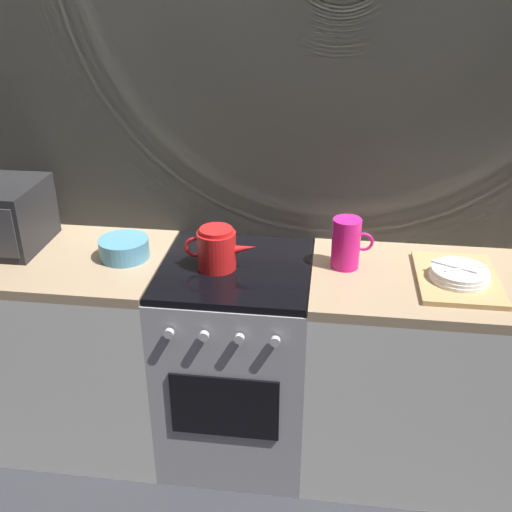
{
  "coord_description": "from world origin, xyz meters",
  "views": [
    {
      "loc": [
        0.35,
        -2.08,
        2.01
      ],
      "look_at": [
        0.08,
        0.0,
        0.95
      ],
      "focal_mm": 42.67,
      "sensor_mm": 36.0,
      "label": 1
    }
  ],
  "objects_px": {
    "mixing_bowl": "(124,248)",
    "pitcher": "(346,243)",
    "kettle": "(217,249)",
    "stove_unit": "(237,360)",
    "dish_pile": "(458,277)"
  },
  "relations": [
    {
      "from": "stove_unit",
      "to": "mixing_bowl",
      "type": "relative_size",
      "value": 4.5
    },
    {
      "from": "kettle",
      "to": "dish_pile",
      "type": "height_order",
      "value": "kettle"
    },
    {
      "from": "dish_pile",
      "to": "kettle",
      "type": "bearing_deg",
      "value": 179.97
    },
    {
      "from": "stove_unit",
      "to": "pitcher",
      "type": "height_order",
      "value": "pitcher"
    },
    {
      "from": "mixing_bowl",
      "to": "dish_pile",
      "type": "distance_m",
      "value": 1.3
    },
    {
      "from": "dish_pile",
      "to": "pitcher",
      "type": "bearing_deg",
      "value": 169.93
    },
    {
      "from": "stove_unit",
      "to": "kettle",
      "type": "bearing_deg",
      "value": -165.13
    },
    {
      "from": "pitcher",
      "to": "dish_pile",
      "type": "relative_size",
      "value": 0.5
    },
    {
      "from": "kettle",
      "to": "pitcher",
      "type": "xyz_separation_m",
      "value": [
        0.49,
        0.07,
        0.02
      ]
    },
    {
      "from": "pitcher",
      "to": "kettle",
      "type": "bearing_deg",
      "value": -171.51
    },
    {
      "from": "kettle",
      "to": "dish_pile",
      "type": "xyz_separation_m",
      "value": [
        0.91,
        -0.0,
        -0.06
      ]
    },
    {
      "from": "kettle",
      "to": "pitcher",
      "type": "distance_m",
      "value": 0.5
    },
    {
      "from": "mixing_bowl",
      "to": "pitcher",
      "type": "relative_size",
      "value": 1.0
    },
    {
      "from": "stove_unit",
      "to": "kettle",
      "type": "xyz_separation_m",
      "value": [
        -0.07,
        -0.02,
        0.53
      ]
    },
    {
      "from": "pitcher",
      "to": "dish_pile",
      "type": "height_order",
      "value": "pitcher"
    }
  ]
}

